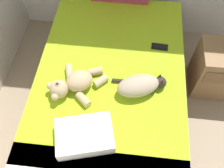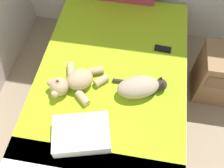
{
  "view_description": "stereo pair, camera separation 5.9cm",
  "coord_description": "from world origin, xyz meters",
  "views": [
    {
      "loc": [
        1.32,
        1.42,
        2.25
      ],
      "look_at": [
        1.2,
        2.45,
        0.61
      ],
      "focal_mm": 39.65,
      "sensor_mm": 36.0,
      "label": 1
    },
    {
      "loc": [
        1.37,
        1.43,
        2.25
      ],
      "look_at": [
        1.2,
        2.45,
        0.61
      ],
      "focal_mm": 39.65,
      "sensor_mm": 36.0,
      "label": 2
    }
  ],
  "objects": [
    {
      "name": "bed",
      "position": [
        1.17,
        2.62,
        0.26
      ],
      "size": [
        1.31,
        2.01,
        0.52
      ],
      "color": "olive",
      "rests_on": "ground_plane"
    },
    {
      "name": "cat",
      "position": [
        1.43,
        2.47,
        0.59
      ],
      "size": [
        0.44,
        0.3,
        0.15
      ],
      "color": "tan",
      "rests_on": "bed"
    },
    {
      "name": "teddy_bear",
      "position": [
        0.9,
        2.44,
        0.59
      ],
      "size": [
        0.48,
        0.39,
        0.16
      ],
      "color": "tan",
      "rests_on": "bed"
    },
    {
      "name": "cell_phone",
      "position": [
        1.59,
        2.95,
        0.52
      ],
      "size": [
        0.15,
        0.08,
        0.01
      ],
      "color": "black",
      "rests_on": "bed"
    },
    {
      "name": "throw_pillow",
      "position": [
        1.06,
        2.02,
        0.57
      ],
      "size": [
        0.46,
        0.37,
        0.11
      ],
      "primitive_type": "cube",
      "rotation": [
        0.0,
        0.0,
        0.26
      ],
      "color": "white",
      "rests_on": "bed"
    },
    {
      "name": "nightstand",
      "position": [
        2.21,
        2.94,
        0.28
      ],
      "size": [
        0.47,
        0.41,
        0.56
      ],
      "color": "olive",
      "rests_on": "ground_plane"
    }
  ]
}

